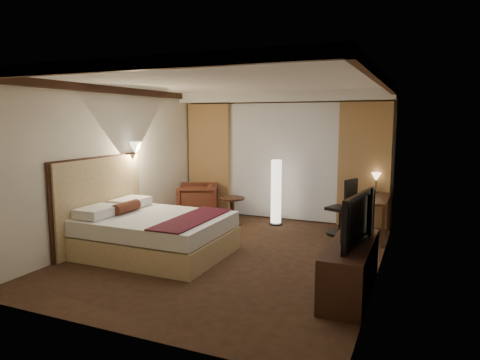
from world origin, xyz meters
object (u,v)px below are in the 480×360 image
at_px(office_chair, 341,206).
at_px(dresser, 350,268).
at_px(desk, 372,217).
at_px(bed, 157,234).
at_px(floor_lamp, 276,192).
at_px(television, 350,216).
at_px(side_table, 232,211).
at_px(armchair, 198,200).

distance_m(office_chair, dresser, 2.77).
bearing_deg(desk, dresser, -88.96).
distance_m(bed, office_chair, 3.41).
xyz_separation_m(office_chair, dresser, (0.60, -2.70, -0.22)).
bearing_deg(desk, office_chair, -174.85).
bearing_deg(desk, floor_lamp, 173.58).
relative_size(floor_lamp, television, 1.16).
bearing_deg(bed, dresser, -6.81).
bearing_deg(dresser, desk, 91.04).
relative_size(side_table, television, 0.49).
bearing_deg(office_chair, side_table, -156.23).
relative_size(office_chair, television, 0.92).
bearing_deg(bed, television, -6.88).
xyz_separation_m(bed, dresser, (3.09, -0.37, -0.00)).
height_order(bed, office_chair, office_chair).
distance_m(side_table, dresser, 3.80).
relative_size(side_table, dresser, 0.34).
relative_size(side_table, floor_lamp, 0.42).
relative_size(armchair, floor_lamp, 0.63).
relative_size(bed, office_chair, 2.04).
bearing_deg(side_table, office_chair, 2.65).
height_order(dresser, television, television).
bearing_deg(floor_lamp, dresser, -56.53).
xyz_separation_m(bed, television, (3.06, -0.37, 0.65)).
xyz_separation_m(side_table, desk, (2.73, 0.15, 0.09)).
height_order(side_table, television, television).
height_order(bed, desk, desk).
relative_size(side_table, office_chair, 0.53).
bearing_deg(side_table, floor_lamp, 24.03).
distance_m(floor_lamp, office_chair, 1.38).
bearing_deg(side_table, bed, -98.17).
relative_size(bed, dresser, 1.33).
relative_size(bed, side_table, 3.88).
height_order(floor_lamp, office_chair, floor_lamp).
bearing_deg(armchair, office_chair, 64.82).
relative_size(armchair, side_table, 1.51).
distance_m(desk, dresser, 2.75).
bearing_deg(floor_lamp, side_table, -155.97).
height_order(armchair, floor_lamp, floor_lamp).
distance_m(bed, television, 3.16).
distance_m(bed, side_table, 2.25).
xyz_separation_m(bed, floor_lamp, (1.14, 2.59, 0.35)).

